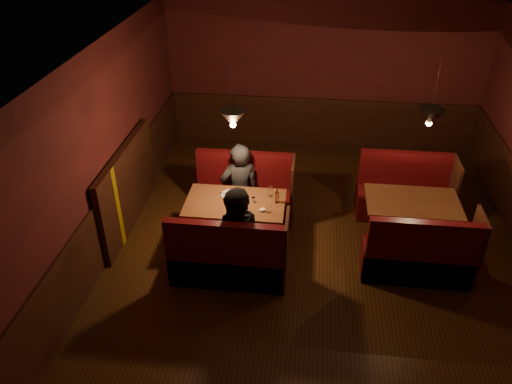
# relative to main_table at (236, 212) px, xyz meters

# --- Properties ---
(room) EXTENTS (6.02, 7.02, 2.92)m
(room) POSITION_rel_main_table_xyz_m (0.90, 0.02, 0.47)
(room) COLOR #36200B
(room) RESTS_ON ground
(main_table) EXTENTS (1.42, 0.86, 0.99)m
(main_table) POSITION_rel_main_table_xyz_m (0.00, 0.00, 0.00)
(main_table) COLOR brown
(main_table) RESTS_ON ground
(main_bench_far) EXTENTS (1.56, 0.56, 1.06)m
(main_bench_far) POSITION_rel_main_table_xyz_m (0.02, 0.80, -0.25)
(main_bench_far) COLOR #580B10
(main_bench_far) RESTS_ON ground
(main_bench_near) EXTENTS (1.56, 0.56, 1.06)m
(main_bench_near) POSITION_rel_main_table_xyz_m (0.02, -0.80, -0.25)
(main_bench_near) COLOR #580B10
(main_bench_near) RESTS_ON ground
(second_table) EXTENTS (1.33, 0.85, 0.75)m
(second_table) POSITION_rel_main_table_xyz_m (2.51, 0.34, -0.03)
(second_table) COLOR brown
(second_table) RESTS_ON ground
(second_bench_far) EXTENTS (1.47, 0.55, 1.05)m
(second_bench_far) POSITION_rel_main_table_xyz_m (2.54, 1.13, -0.25)
(second_bench_far) COLOR #580B10
(second_bench_far) RESTS_ON ground
(second_bench_near) EXTENTS (1.47, 0.55, 1.05)m
(second_bench_near) POSITION_rel_main_table_xyz_m (2.54, -0.45, -0.25)
(second_bench_near) COLOR #580B10
(second_bench_near) RESTS_ON ground
(diner_a) EXTENTS (0.71, 0.58, 1.68)m
(diner_a) POSITION_rel_main_table_xyz_m (-0.05, 0.68, 0.25)
(diner_a) COLOR #262626
(diner_a) RESTS_ON ground
(diner_b) EXTENTS (0.91, 0.75, 1.73)m
(diner_b) POSITION_rel_main_table_xyz_m (0.17, -0.70, 0.28)
(diner_b) COLOR black
(diner_b) RESTS_ON ground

